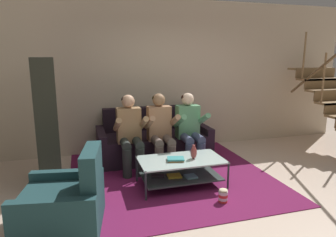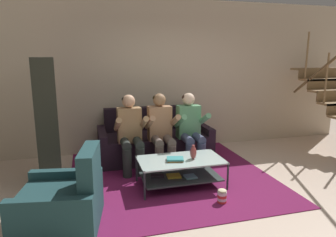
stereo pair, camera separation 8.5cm
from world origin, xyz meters
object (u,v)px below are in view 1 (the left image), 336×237
Objects in this scene: vase at (194,152)px; armchair at (66,204)px; person_seated_middle at (161,128)px; popcorn_tub at (223,196)px; person_seated_left at (130,130)px; coffee_table at (181,168)px; bookshelf at (44,131)px; book_stack at (176,159)px; couch at (153,142)px; person_seated_right at (190,126)px.

armchair is at bearing -159.65° from vase.
popcorn_tub is (0.44, -1.42, -0.58)m from person_seated_middle.
person_seated_middle is at bearing 108.39° from vase.
armchair is at bearing -123.19° from person_seated_left.
bookshelf is at bearing 158.61° from coffee_table.
vase is at bearing 2.59° from book_stack.
coffee_table is 4.52× the size of book_stack.
book_stack is at bearing -90.14° from couch.
person_seated_middle is at bearing 96.18° from coffee_table.
book_stack is at bearing -121.91° from person_seated_right.
book_stack is 1.41× the size of popcorn_tub.
book_stack reaches higher than coffee_table.
vase is 1.85m from armchair.
couch is at bearing 47.23° from person_seated_left.
person_seated_left is 0.51m from person_seated_middle.
person_seated_left is 6.09× the size of vase.
coffee_table is 1.67m from armchair.
bookshelf is 1.51m from armchair.
bookshelf is at bearing 102.65° from armchair.
person_seated_middle is (-0.00, -0.55, 0.38)m from couch.
person_seated_left is 6.56× the size of popcorn_tub.
person_seated_left is at bearing 2.61° from bookshelf.
coffee_table is 6.36× the size of popcorn_tub.
popcorn_tub is (0.36, -0.64, -0.17)m from coffee_table.
bookshelf is at bearing -178.13° from person_seated_middle.
person_seated_right is at bearing 61.60° from coffee_table.
vase is at bearing 20.35° from armchair.
popcorn_tub is (0.44, -0.60, -0.33)m from book_stack.
armchair reaches higher than coffee_table.
couch reaches higher than coffee_table.
person_seated_middle is 0.68× the size of bookshelf.
vase is 0.11× the size of bookshelf.
person_seated_left is at bearing 127.12° from coffee_table.
book_stack is at bearing -90.23° from person_seated_middle.
bookshelf is (-2.27, -0.06, 0.10)m from person_seated_right.
person_seated_middle is at bearing 1.87° from bookshelf.
vase is at bearing 105.70° from popcorn_tub.
coffee_table is 0.30m from vase.
person_seated_left reaches higher than armchair.
armchair is at bearing -77.35° from bookshelf.
coffee_table is at bearing -86.36° from couch.
armchair is at bearing -135.13° from person_seated_middle.
person_seated_middle is 0.87m from vase.
coffee_table reaches higher than popcorn_tub.
person_seated_middle is 0.51m from person_seated_right.
bookshelf reaches higher than couch.
vase is 0.77× the size of book_stack.
book_stack is at bearing 126.55° from popcorn_tub.
person_seated_left is at bearing 121.56° from book_stack.
person_seated_middle reaches higher than person_seated_right.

